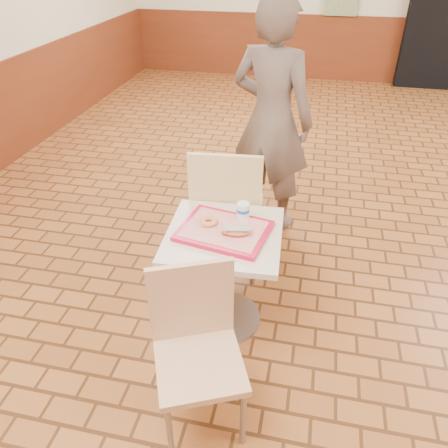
% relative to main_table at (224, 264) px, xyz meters
% --- Properties ---
extents(wainscot_band, '(8.00, 10.00, 1.00)m').
position_rel_main_table_xyz_m(wainscot_band, '(1.21, 0.82, 0.04)').
color(wainscot_band, '#632913').
rests_on(wainscot_band, ground).
extents(main_table, '(0.65, 0.65, 0.68)m').
position_rel_main_table_xyz_m(main_table, '(0.00, 0.00, 0.00)').
color(main_table, beige).
rests_on(main_table, ground).
extents(chair_main_front, '(0.53, 0.53, 0.87)m').
position_rel_main_table_xyz_m(chair_main_front, '(0.00, -0.63, 0.03)').
color(chair_main_front, tan).
rests_on(chair_main_front, ground).
extents(chair_main_back, '(0.50, 0.50, 1.00)m').
position_rel_main_table_xyz_m(chair_main_back, '(-0.08, 0.47, 0.10)').
color(chair_main_back, '#DCC284').
rests_on(chair_main_back, ground).
extents(customer, '(0.76, 0.61, 1.80)m').
position_rel_main_table_xyz_m(customer, '(0.10, 1.24, 0.44)').
color(customer, '#63544D').
rests_on(customer, ground).
extents(serving_tray, '(0.48, 0.38, 0.03)m').
position_rel_main_table_xyz_m(serving_tray, '(0.00, 0.00, 0.24)').
color(serving_tray, red).
rests_on(serving_tray, main_table).
extents(ring_donut, '(0.12, 0.12, 0.03)m').
position_rel_main_table_xyz_m(ring_donut, '(-0.10, 0.03, 0.27)').
color(ring_donut, '#D38A4D').
rests_on(ring_donut, serving_tray).
extents(long_john_donut, '(0.17, 0.10, 0.05)m').
position_rel_main_table_xyz_m(long_john_donut, '(0.08, -0.04, 0.28)').
color(long_john_donut, '#D46C3E').
rests_on(long_john_donut, serving_tray).
extents(paper_cup, '(0.08, 0.08, 0.09)m').
position_rel_main_table_xyz_m(paper_cup, '(0.08, 0.13, 0.30)').
color(paper_cup, white).
rests_on(paper_cup, serving_tray).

